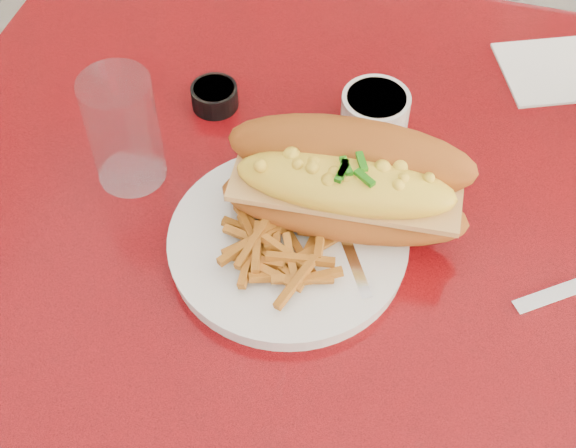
% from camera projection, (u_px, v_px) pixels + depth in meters
% --- Properties ---
extents(diner_table, '(1.23, 0.83, 0.77)m').
position_uv_depth(diner_table, '(422.00, 301.00, 0.96)').
color(diner_table, red).
rests_on(diner_table, ground).
extents(booth_bench_far, '(1.20, 0.51, 0.90)m').
position_uv_depth(booth_bench_far, '(465.00, 70.00, 1.70)').
color(booth_bench_far, maroon).
rests_on(booth_bench_far, ground).
extents(dinner_plate, '(0.27, 0.27, 0.02)m').
position_uv_depth(dinner_plate, '(288.00, 243.00, 0.80)').
color(dinner_plate, silver).
rests_on(dinner_plate, diner_table).
extents(mac_hoagie, '(0.26, 0.14, 0.11)m').
position_uv_depth(mac_hoagie, '(347.00, 181.00, 0.78)').
color(mac_hoagie, '#A7551A').
rests_on(mac_hoagie, dinner_plate).
extents(fries_pile, '(0.11, 0.10, 0.03)m').
position_uv_depth(fries_pile, '(282.00, 248.00, 0.77)').
color(fries_pile, '#C07320').
rests_on(fries_pile, dinner_plate).
extents(fork, '(0.09, 0.15, 0.00)m').
position_uv_depth(fork, '(342.00, 231.00, 0.80)').
color(fork, silver).
rests_on(fork, dinner_plate).
extents(gravy_ramekin, '(0.10, 0.10, 0.04)m').
position_uv_depth(gravy_ramekin, '(375.00, 110.00, 0.90)').
color(gravy_ramekin, silver).
rests_on(gravy_ramekin, diner_table).
extents(sauce_cup_left, '(0.06, 0.06, 0.03)m').
position_uv_depth(sauce_cup_left, '(215.00, 96.00, 0.93)').
color(sauce_cup_left, black).
rests_on(sauce_cup_left, diner_table).
extents(water_tumbler, '(0.08, 0.08, 0.13)m').
position_uv_depth(water_tumbler, '(124.00, 131.00, 0.82)').
color(water_tumbler, silver).
rests_on(water_tumbler, diner_table).
extents(paper_napkin, '(0.15, 0.15, 0.00)m').
position_uv_depth(paper_napkin, '(550.00, 71.00, 0.97)').
color(paper_napkin, white).
rests_on(paper_napkin, diner_table).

